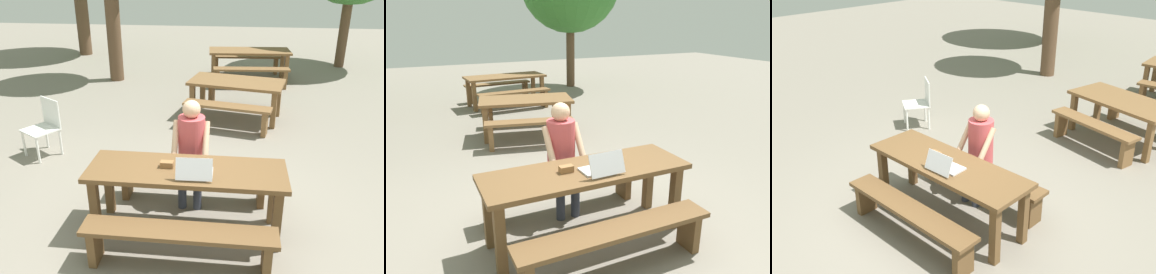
% 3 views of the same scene
% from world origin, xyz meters
% --- Properties ---
extents(ground_plane, '(30.00, 30.00, 0.00)m').
position_xyz_m(ground_plane, '(0.00, 0.00, 0.00)').
color(ground_plane, gray).
extents(picnic_table_front, '(2.06, 0.68, 0.75)m').
position_xyz_m(picnic_table_front, '(0.00, 0.00, 0.64)').
color(picnic_table_front, brown).
rests_on(picnic_table_front, ground).
extents(bench_near, '(1.85, 0.30, 0.43)m').
position_xyz_m(bench_near, '(0.00, -0.60, 0.33)').
color(bench_near, brown).
rests_on(bench_near, ground).
extents(bench_far, '(1.85, 0.30, 0.43)m').
position_xyz_m(bench_far, '(0.00, 0.60, 0.33)').
color(bench_far, brown).
rests_on(bench_far, ground).
extents(laptop, '(0.37, 0.32, 0.23)m').
position_xyz_m(laptop, '(0.10, -0.14, 0.81)').
color(laptop, silver).
rests_on(laptop, picnic_table_front).
extents(small_pouch, '(0.13, 0.08, 0.06)m').
position_xyz_m(small_pouch, '(-0.21, 0.01, 0.79)').
color(small_pouch, olive).
rests_on(small_pouch, picnic_table_front).
extents(person_seated, '(0.42, 0.41, 1.29)m').
position_xyz_m(person_seated, '(-0.02, 0.57, 0.75)').
color(person_seated, '#333847').
rests_on(person_seated, ground).
extents(picnic_table_mid, '(1.83, 1.18, 0.71)m').
position_xyz_m(picnic_table_mid, '(0.48, 3.52, 0.60)').
color(picnic_table_mid, brown).
rests_on(picnic_table_mid, ground).
extents(bench_mid_south, '(1.55, 0.61, 0.47)m').
position_xyz_m(bench_mid_south, '(0.33, 2.85, 0.34)').
color(bench_mid_south, brown).
rests_on(bench_mid_south, ground).
extents(bench_mid_north, '(1.55, 0.61, 0.47)m').
position_xyz_m(bench_mid_north, '(0.62, 4.20, 0.34)').
color(bench_mid_north, brown).
rests_on(bench_mid_north, ground).
extents(picnic_table_rear, '(1.99, 0.93, 0.75)m').
position_xyz_m(picnic_table_rear, '(0.76, 6.14, 0.64)').
color(picnic_table_rear, brown).
rests_on(picnic_table_rear, ground).
extents(bench_rear_south, '(1.76, 0.43, 0.47)m').
position_xyz_m(bench_rear_south, '(0.81, 5.47, 0.35)').
color(bench_rear_south, brown).
rests_on(bench_rear_south, ground).
extents(bench_rear_north, '(1.76, 0.43, 0.47)m').
position_xyz_m(bench_rear_north, '(0.71, 6.80, 0.35)').
color(bench_rear_north, brown).
rests_on(bench_rear_north, ground).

